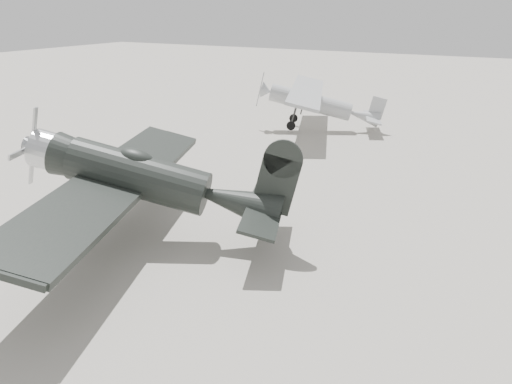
{
  "coord_description": "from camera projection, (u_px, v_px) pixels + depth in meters",
  "views": [
    {
      "loc": [
        8.07,
        -14.68,
        8.33
      ],
      "look_at": [
        -0.57,
        1.3,
        1.5
      ],
      "focal_mm": 35.0,
      "sensor_mm": 36.0,
      "label": 1
    }
  ],
  "objects": [
    {
      "name": "highwing_monoplane",
      "position": [
        316.0,
        100.0,
        34.61
      ],
      "size": [
        8.75,
        12.09,
        3.47
      ],
      "rotation": [
        0.0,
        0.23,
        0.35
      ],
      "color": "#989B9D",
      "rests_on": "ground"
    },
    {
      "name": "lowwing_monoplane",
      "position": [
        152.0,
        180.0,
        18.06
      ],
      "size": [
        10.1,
        13.73,
        4.48
      ],
      "rotation": [
        0.0,
        0.24,
        0.35
      ],
      "color": "black",
      "rests_on": "ground"
    },
    {
      "name": "ground",
      "position": [
        253.0,
        243.0,
        18.61
      ],
      "size": [
        160.0,
        160.0,
        0.0
      ],
      "primitive_type": "plane",
      "color": "#A29B90",
      "rests_on": "ground"
    }
  ]
}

